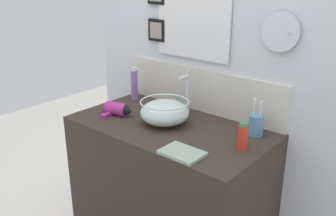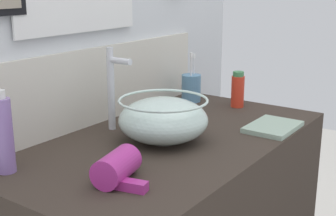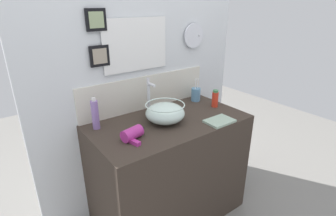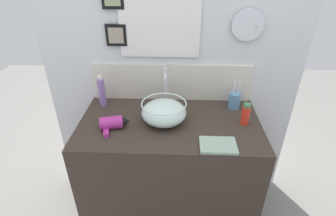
{
  "view_description": "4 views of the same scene",
  "coord_description": "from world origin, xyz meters",
  "px_view_note": "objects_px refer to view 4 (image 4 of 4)",
  "views": [
    {
      "loc": [
        1.23,
        -1.47,
        1.65
      ],
      "look_at": [
        -0.01,
        0.0,
        0.93
      ],
      "focal_mm": 40.0,
      "sensor_mm": 36.0,
      "label": 1
    },
    {
      "loc": [
        -1.14,
        -0.8,
        1.32
      ],
      "look_at": [
        -0.01,
        0.0,
        0.93
      ],
      "focal_mm": 50.0,
      "sensor_mm": 36.0,
      "label": 2
    },
    {
      "loc": [
        -1.01,
        -1.36,
        1.62
      ],
      "look_at": [
        -0.01,
        0.0,
        0.93
      ],
      "focal_mm": 28.0,
      "sensor_mm": 36.0,
      "label": 3
    },
    {
      "loc": [
        0.05,
        -1.36,
        1.74
      ],
      "look_at": [
        -0.01,
        0.0,
        0.93
      ],
      "focal_mm": 28.0,
      "sensor_mm": 36.0,
      "label": 4
    }
  ],
  "objects_px": {
    "faucet": "(166,86)",
    "hair_drier": "(114,123)",
    "lotion_bottle": "(246,115)",
    "shampoo_bottle": "(102,92)",
    "hand_towel": "(218,145)",
    "toothbrush_cup": "(234,100)",
    "glass_bowl_sink": "(164,112)"
  },
  "relations": [
    {
      "from": "hair_drier",
      "to": "toothbrush_cup",
      "type": "distance_m",
      "value": 0.8
    },
    {
      "from": "glass_bowl_sink",
      "to": "lotion_bottle",
      "type": "xyz_separation_m",
      "value": [
        0.49,
        -0.0,
        -0.0
      ]
    },
    {
      "from": "toothbrush_cup",
      "to": "lotion_bottle",
      "type": "distance_m",
      "value": 0.2
    },
    {
      "from": "glass_bowl_sink",
      "to": "hair_drier",
      "type": "relative_size",
      "value": 1.48
    },
    {
      "from": "toothbrush_cup",
      "to": "lotion_bottle",
      "type": "bearing_deg",
      "value": -80.91
    },
    {
      "from": "faucet",
      "to": "hair_drier",
      "type": "height_order",
      "value": "faucet"
    },
    {
      "from": "hair_drier",
      "to": "lotion_bottle",
      "type": "bearing_deg",
      "value": 5.53
    },
    {
      "from": "hair_drier",
      "to": "glass_bowl_sink",
      "type": "bearing_deg",
      "value": 15.32
    },
    {
      "from": "lotion_bottle",
      "to": "hand_towel",
      "type": "bearing_deg",
      "value": -129.8
    },
    {
      "from": "glass_bowl_sink",
      "to": "hair_drier",
      "type": "xyz_separation_m",
      "value": [
        -0.29,
        -0.08,
        -0.03
      ]
    },
    {
      "from": "toothbrush_cup",
      "to": "glass_bowl_sink",
      "type": "bearing_deg",
      "value": -157.21
    },
    {
      "from": "lotion_bottle",
      "to": "hand_towel",
      "type": "height_order",
      "value": "lotion_bottle"
    },
    {
      "from": "faucet",
      "to": "toothbrush_cup",
      "type": "height_order",
      "value": "faucet"
    },
    {
      "from": "faucet",
      "to": "hair_drier",
      "type": "bearing_deg",
      "value": -136.01
    },
    {
      "from": "faucet",
      "to": "hair_drier",
      "type": "relative_size",
      "value": 1.47
    },
    {
      "from": "shampoo_bottle",
      "to": "hand_towel",
      "type": "height_order",
      "value": "shampoo_bottle"
    },
    {
      "from": "glass_bowl_sink",
      "to": "faucet",
      "type": "bearing_deg",
      "value": 90.0
    },
    {
      "from": "faucet",
      "to": "shampoo_bottle",
      "type": "height_order",
      "value": "faucet"
    },
    {
      "from": "shampoo_bottle",
      "to": "hand_towel",
      "type": "distance_m",
      "value": 0.85
    },
    {
      "from": "shampoo_bottle",
      "to": "glass_bowl_sink",
      "type": "bearing_deg",
      "value": -24.02
    },
    {
      "from": "faucet",
      "to": "toothbrush_cup",
      "type": "bearing_deg",
      "value": -1.13
    },
    {
      "from": "faucet",
      "to": "lotion_bottle",
      "type": "height_order",
      "value": "faucet"
    },
    {
      "from": "glass_bowl_sink",
      "to": "faucet",
      "type": "relative_size",
      "value": 1.0
    },
    {
      "from": "hand_towel",
      "to": "shampoo_bottle",
      "type": "bearing_deg",
      "value": 150.25
    },
    {
      "from": "faucet",
      "to": "lotion_bottle",
      "type": "relative_size",
      "value": 1.96
    },
    {
      "from": "shampoo_bottle",
      "to": "hand_towel",
      "type": "relative_size",
      "value": 1.1
    },
    {
      "from": "toothbrush_cup",
      "to": "hand_towel",
      "type": "bearing_deg",
      "value": -110.18
    },
    {
      "from": "glass_bowl_sink",
      "to": "hair_drier",
      "type": "distance_m",
      "value": 0.31
    },
    {
      "from": "lotion_bottle",
      "to": "hair_drier",
      "type": "bearing_deg",
      "value": -174.47
    },
    {
      "from": "faucet",
      "to": "hand_towel",
      "type": "distance_m",
      "value": 0.55
    },
    {
      "from": "glass_bowl_sink",
      "to": "lotion_bottle",
      "type": "relative_size",
      "value": 1.96
    },
    {
      "from": "lotion_bottle",
      "to": "glass_bowl_sink",
      "type": "bearing_deg",
      "value": 179.5
    }
  ]
}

